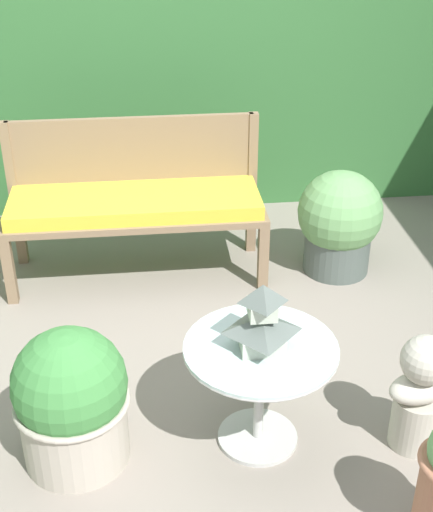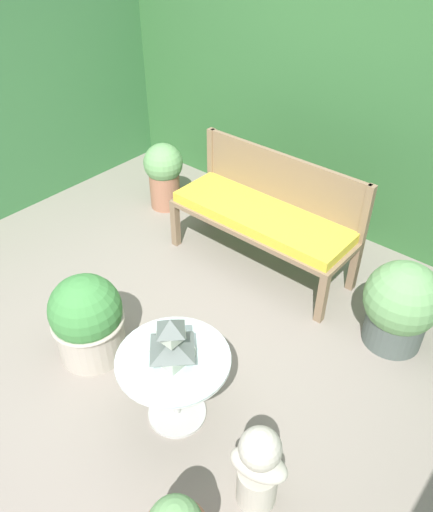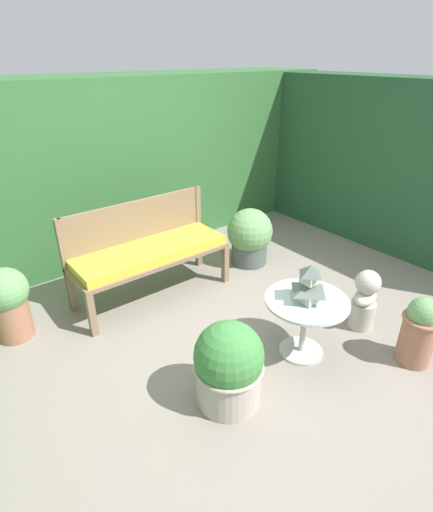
% 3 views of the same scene
% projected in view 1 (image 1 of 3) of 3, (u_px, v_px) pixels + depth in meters
% --- Properties ---
extents(ground, '(30.00, 30.00, 0.00)m').
position_uv_depth(ground, '(181.00, 369.00, 3.63)').
color(ground, gray).
extents(foliage_hedge_back, '(6.40, 1.03, 1.99)m').
position_uv_depth(foliage_hedge_back, '(156.00, 56.00, 5.26)').
color(foliage_hedge_back, '#336633').
rests_on(foliage_hedge_back, ground).
extents(garden_bench, '(1.54, 0.54, 0.54)m').
position_uv_depth(garden_bench, '(135.00, 208.00, 4.24)').
color(garden_bench, '#7F664C').
rests_on(garden_bench, ground).
extents(bench_backrest, '(1.54, 0.06, 0.93)m').
position_uv_depth(bench_backrest, '(133.00, 158.00, 4.35)').
color(bench_backrest, '#7F664C').
rests_on(bench_backrest, ground).
extents(patio_table, '(0.65, 0.65, 0.51)m').
position_uv_depth(patio_table, '(260.00, 367.00, 3.01)').
color(patio_table, '#B7B7B2').
rests_on(patio_table, ground).
extents(pagoda_birdhouse, '(0.24, 0.24, 0.30)m').
position_uv_depth(pagoda_birdhouse, '(262.00, 321.00, 2.89)').
color(pagoda_birdhouse, '#B2BCA8').
rests_on(pagoda_birdhouse, patio_table).
extents(garden_bust, '(0.34, 0.25, 0.57)m').
position_uv_depth(garden_bust, '(420.00, 392.00, 3.04)').
color(garden_bust, '#B7B2A3').
rests_on(garden_bust, ground).
extents(potted_plant_path_edge, '(0.52, 0.52, 0.66)m').
position_uv_depth(potted_plant_path_edge, '(339.00, 222.00, 4.36)').
color(potted_plant_path_edge, '#4C5651').
rests_on(potted_plant_path_edge, ground).
extents(potted_plant_table_near, '(0.49, 0.49, 0.64)m').
position_uv_depth(potted_plant_table_near, '(72.00, 400.00, 2.97)').
color(potted_plant_table_near, '#ADA393').
rests_on(potted_plant_table_near, ground).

